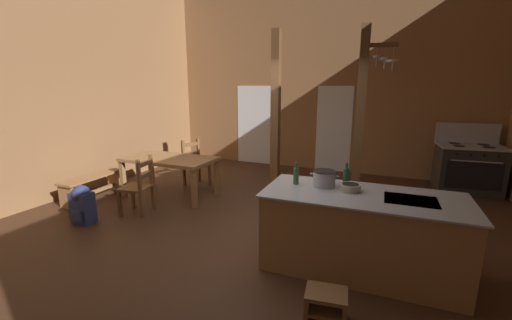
{
  "coord_description": "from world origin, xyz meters",
  "views": [
    {
      "loc": [
        1.82,
        -3.83,
        2.05
      ],
      "look_at": [
        -0.07,
        0.41,
        0.98
      ],
      "focal_mm": 22.68,
      "sensor_mm": 36.0,
      "label": 1
    }
  ],
  "objects_px": {
    "dining_table": "(169,162)",
    "bottle_tall_on_counter": "(346,176)",
    "bottle_short_on_counter": "(296,175)",
    "bench_along_left_wall": "(92,183)",
    "ladderback_chair_by_post": "(139,186)",
    "stove_range": "(468,168)",
    "stockpot_on_counter": "(324,178)",
    "ladderback_chair_near_window": "(195,163)",
    "mixing_bowl_on_counter": "(350,187)",
    "step_stool": "(326,304)",
    "kitchen_island": "(360,232)",
    "backpack": "(82,203)"
  },
  "relations": [
    {
      "from": "kitchen_island",
      "to": "dining_table",
      "type": "bearing_deg",
      "value": 161.69
    },
    {
      "from": "ladderback_chair_near_window",
      "to": "backpack",
      "type": "xyz_separation_m",
      "value": [
        -0.42,
        -2.38,
        -0.14
      ]
    },
    {
      "from": "ladderback_chair_near_window",
      "to": "bottle_short_on_counter",
      "type": "xyz_separation_m",
      "value": [
        2.8,
        -1.92,
        0.55
      ]
    },
    {
      "from": "ladderback_chair_near_window",
      "to": "ladderback_chair_by_post",
      "type": "distance_m",
      "value": 1.73
    },
    {
      "from": "ladderback_chair_near_window",
      "to": "bottle_tall_on_counter",
      "type": "distance_m",
      "value": 3.81
    },
    {
      "from": "dining_table",
      "to": "bottle_tall_on_counter",
      "type": "height_order",
      "value": "bottle_tall_on_counter"
    },
    {
      "from": "kitchen_island",
      "to": "ladderback_chair_near_window",
      "type": "bearing_deg",
      "value": 150.87
    },
    {
      "from": "stove_range",
      "to": "ladderback_chair_by_post",
      "type": "relative_size",
      "value": 1.39
    },
    {
      "from": "bench_along_left_wall",
      "to": "ladderback_chair_by_post",
      "type": "bearing_deg",
      "value": -7.68
    },
    {
      "from": "backpack",
      "to": "mixing_bowl_on_counter",
      "type": "relative_size",
      "value": 2.64
    },
    {
      "from": "ladderback_chair_near_window",
      "to": "mixing_bowl_on_counter",
      "type": "height_order",
      "value": "mixing_bowl_on_counter"
    },
    {
      "from": "kitchen_island",
      "to": "ladderback_chair_near_window",
      "type": "distance_m",
      "value": 4.1
    },
    {
      "from": "stove_range",
      "to": "ladderback_chair_by_post",
      "type": "bearing_deg",
      "value": -145.7
    },
    {
      "from": "bench_along_left_wall",
      "to": "mixing_bowl_on_counter",
      "type": "distance_m",
      "value": 4.71
    },
    {
      "from": "mixing_bowl_on_counter",
      "to": "stockpot_on_counter",
      "type": "bearing_deg",
      "value": 168.93
    },
    {
      "from": "kitchen_island",
      "to": "dining_table",
      "type": "height_order",
      "value": "kitchen_island"
    },
    {
      "from": "step_stool",
      "to": "bench_along_left_wall",
      "type": "height_order",
      "value": "bench_along_left_wall"
    },
    {
      "from": "ladderback_chair_by_post",
      "to": "bench_along_left_wall",
      "type": "distance_m",
      "value": 1.32
    },
    {
      "from": "ladderback_chair_near_window",
      "to": "bench_along_left_wall",
      "type": "relative_size",
      "value": 0.78
    },
    {
      "from": "dining_table",
      "to": "bottle_short_on_counter",
      "type": "height_order",
      "value": "bottle_short_on_counter"
    },
    {
      "from": "kitchen_island",
      "to": "stockpot_on_counter",
      "type": "relative_size",
      "value": 6.45
    },
    {
      "from": "bench_along_left_wall",
      "to": "bottle_short_on_counter",
      "type": "bearing_deg",
      "value": -5.37
    },
    {
      "from": "stockpot_on_counter",
      "to": "bench_along_left_wall",
      "type": "bearing_deg",
      "value": 175.72
    },
    {
      "from": "stove_range",
      "to": "stockpot_on_counter",
      "type": "distance_m",
      "value": 4.19
    },
    {
      "from": "ladderback_chair_by_post",
      "to": "mixing_bowl_on_counter",
      "type": "bearing_deg",
      "value": -3.59
    },
    {
      "from": "bench_along_left_wall",
      "to": "bottle_short_on_counter",
      "type": "distance_m",
      "value": 4.09
    },
    {
      "from": "bottle_tall_on_counter",
      "to": "stockpot_on_counter",
      "type": "bearing_deg",
      "value": -147.87
    },
    {
      "from": "bench_along_left_wall",
      "to": "bottle_short_on_counter",
      "type": "xyz_separation_m",
      "value": [
        4.01,
        -0.38,
        0.7
      ]
    },
    {
      "from": "ladderback_chair_near_window",
      "to": "ladderback_chair_by_post",
      "type": "xyz_separation_m",
      "value": [
        0.09,
        -1.72,
        0.0
      ]
    },
    {
      "from": "mixing_bowl_on_counter",
      "to": "ladderback_chair_by_post",
      "type": "bearing_deg",
      "value": 176.41
    },
    {
      "from": "stove_range",
      "to": "bench_along_left_wall",
      "type": "xyz_separation_m",
      "value": [
        -6.39,
        -3.3,
        -0.18
      ]
    },
    {
      "from": "backpack",
      "to": "bottle_short_on_counter",
      "type": "bearing_deg",
      "value": 8.14
    },
    {
      "from": "ladderback_chair_near_window",
      "to": "mixing_bowl_on_counter",
      "type": "xyz_separation_m",
      "value": [
        3.44,
        -1.93,
        0.48
      ]
    },
    {
      "from": "step_stool",
      "to": "ladderback_chair_near_window",
      "type": "distance_m",
      "value": 4.58
    },
    {
      "from": "dining_table",
      "to": "bench_along_left_wall",
      "type": "bearing_deg",
      "value": -148.59
    },
    {
      "from": "ladderback_chair_near_window",
      "to": "step_stool",
      "type": "bearing_deg",
      "value": -41.39
    },
    {
      "from": "mixing_bowl_on_counter",
      "to": "bottle_short_on_counter",
      "type": "distance_m",
      "value": 0.64
    },
    {
      "from": "ladderback_chair_near_window",
      "to": "kitchen_island",
      "type": "bearing_deg",
      "value": -29.13
    },
    {
      "from": "kitchen_island",
      "to": "backpack",
      "type": "height_order",
      "value": "kitchen_island"
    },
    {
      "from": "bottle_short_on_counter",
      "to": "step_stool",
      "type": "bearing_deg",
      "value": -60.06
    },
    {
      "from": "stove_range",
      "to": "ladderback_chair_by_post",
      "type": "height_order",
      "value": "stove_range"
    },
    {
      "from": "step_stool",
      "to": "ladderback_chair_near_window",
      "type": "relative_size",
      "value": 0.42
    },
    {
      "from": "dining_table",
      "to": "ladderback_chair_by_post",
      "type": "distance_m",
      "value": 0.94
    },
    {
      "from": "stockpot_on_counter",
      "to": "bottle_tall_on_counter",
      "type": "height_order",
      "value": "bottle_tall_on_counter"
    },
    {
      "from": "stove_range",
      "to": "step_stool",
      "type": "distance_m",
      "value": 5.09
    },
    {
      "from": "dining_table",
      "to": "bottle_tall_on_counter",
      "type": "distance_m",
      "value": 3.5
    },
    {
      "from": "stove_range",
      "to": "ladderback_chair_near_window",
      "type": "distance_m",
      "value": 5.47
    },
    {
      "from": "ladderback_chair_by_post",
      "to": "dining_table",
      "type": "bearing_deg",
      "value": 95.94
    },
    {
      "from": "stove_range",
      "to": "step_stool",
      "type": "height_order",
      "value": "stove_range"
    },
    {
      "from": "kitchen_island",
      "to": "bottle_tall_on_counter",
      "type": "xyz_separation_m",
      "value": [
        -0.23,
        0.27,
        0.55
      ]
    }
  ]
}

